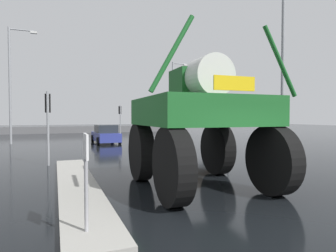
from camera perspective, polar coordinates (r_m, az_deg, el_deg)
ground_plane at (r=22.60m, az=-9.77°, el=-3.71°), size 120.00×120.00×0.00m
median_island at (r=9.47m, az=-17.57°, el=-11.12°), size 1.14×9.81×0.15m
lane_arrow_sign at (r=5.31m, az=-16.00°, el=-7.32°), size 0.07×0.60×1.74m
oversize_sprayer at (r=8.96m, az=6.39°, el=0.87°), size 4.29×5.16×4.63m
sedan_ahead at (r=24.24m, az=-12.28°, el=-1.65°), size 2.00×4.16×1.52m
traffic_signal_near_left at (r=13.99m, az=-22.77°, el=2.64°), size 0.24×0.54×3.31m
traffic_signal_near_right at (r=16.73m, az=11.65°, el=2.38°), size 0.24×0.54×3.23m
traffic_signal_far_left at (r=31.29m, az=-9.52°, el=2.39°), size 0.24×0.55×3.41m
traffic_signal_far_right at (r=32.07m, az=-4.14°, el=2.33°), size 0.24×0.55×3.36m
streetlight_near_right at (r=17.15m, az=22.19°, el=11.75°), size 2.02×0.24×9.39m
streetlight_far_left at (r=26.03m, az=-28.60°, el=8.06°), size 2.11×0.24×9.22m
streetlight_far_right at (r=33.32m, az=1.18°, el=6.20°), size 1.96×0.24×8.48m
bare_tree_right at (r=31.36m, az=7.93°, el=5.99°), size 3.62×3.62×6.01m
roadside_barrier at (r=40.29m, az=-15.01°, el=-0.66°), size 27.77×0.24×0.90m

